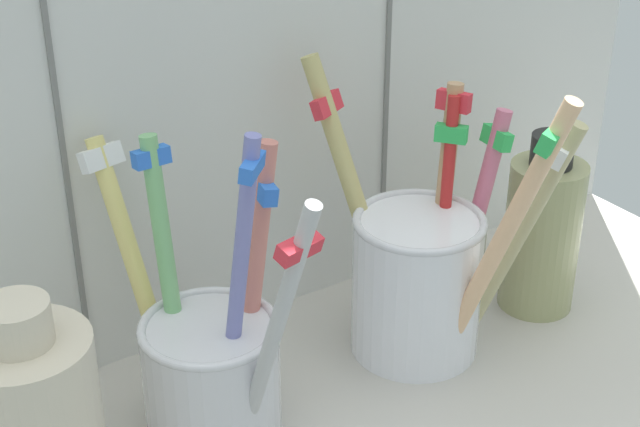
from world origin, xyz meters
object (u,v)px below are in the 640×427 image
toothbrush_cup_left (211,360)px  soap_bottle (542,232)px  toothbrush_cup_right (422,272)px  ceramic_vase (35,427)px

toothbrush_cup_left → soap_bottle: bearing=-1.7°
toothbrush_cup_left → toothbrush_cup_right: 14.08cm
soap_bottle → toothbrush_cup_right: bearing=177.2°
toothbrush_cup_left → toothbrush_cup_right: toothbrush_cup_right is taller
toothbrush_cup_right → ceramic_vase: bearing=-177.4°
toothbrush_cup_left → ceramic_vase: 10.03cm
toothbrush_cup_left → ceramic_vase: bearing=-172.5°
toothbrush_cup_left → toothbrush_cup_right: (14.05, -0.23, 0.87)cm
toothbrush_cup_right → ceramic_vase: (-23.96, -1.08, 0.07)cm
soap_bottle → toothbrush_cup_left: bearing=178.3°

